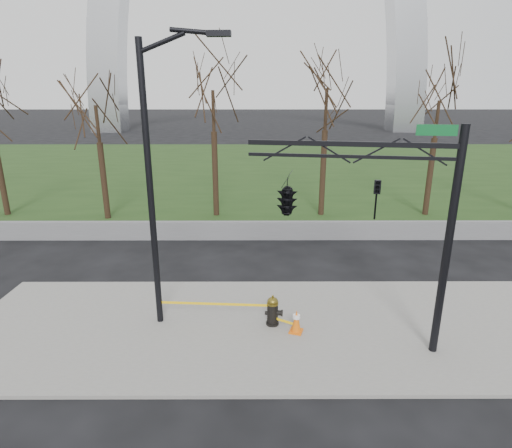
{
  "coord_description": "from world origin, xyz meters",
  "views": [
    {
      "loc": [
        -0.47,
        -10.68,
        6.55
      ],
      "look_at": [
        -0.43,
        2.0,
        2.63
      ],
      "focal_mm": 28.62,
      "sensor_mm": 36.0,
      "label": 1
    }
  ],
  "objects_px": {
    "traffic_cone": "(296,321)",
    "fire_hydrant": "(273,311)",
    "traffic_signal_mast": "(317,198)",
    "street_light": "(157,170)"
  },
  "relations": [
    {
      "from": "traffic_cone",
      "to": "fire_hydrant",
      "type": "bearing_deg",
      "value": 147.49
    },
    {
      "from": "traffic_cone",
      "to": "traffic_signal_mast",
      "type": "xyz_separation_m",
      "value": [
        0.39,
        -0.3,
        3.7
      ]
    },
    {
      "from": "traffic_cone",
      "to": "traffic_signal_mast",
      "type": "height_order",
      "value": "traffic_signal_mast"
    },
    {
      "from": "street_light",
      "to": "traffic_signal_mast",
      "type": "relative_size",
      "value": 1.37
    },
    {
      "from": "traffic_signal_mast",
      "to": "traffic_cone",
      "type": "bearing_deg",
      "value": 153.86
    },
    {
      "from": "fire_hydrant",
      "to": "traffic_cone",
      "type": "bearing_deg",
      "value": -24.6
    },
    {
      "from": "traffic_signal_mast",
      "to": "fire_hydrant",
      "type": "bearing_deg",
      "value": 156.57
    },
    {
      "from": "fire_hydrant",
      "to": "traffic_signal_mast",
      "type": "height_order",
      "value": "traffic_signal_mast"
    },
    {
      "from": "fire_hydrant",
      "to": "traffic_signal_mast",
      "type": "distance_m",
      "value": 3.83
    },
    {
      "from": "fire_hydrant",
      "to": "traffic_signal_mast",
      "type": "relative_size",
      "value": 0.16
    }
  ]
}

